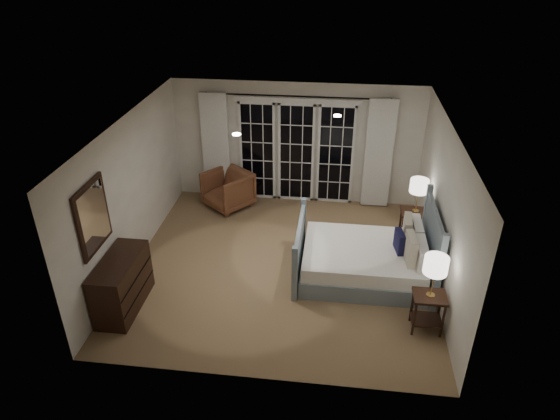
# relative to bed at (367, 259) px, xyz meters

# --- Properties ---
(floor) EXTENTS (5.00, 5.00, 0.00)m
(floor) POSITION_rel_bed_xyz_m (-1.42, 0.11, -0.32)
(floor) COLOR #8B6C4A
(floor) RESTS_ON ground
(ceiling) EXTENTS (5.00, 5.00, 0.00)m
(ceiling) POSITION_rel_bed_xyz_m (-1.42, 0.11, 2.18)
(ceiling) COLOR white
(ceiling) RESTS_ON wall_back
(wall_left) EXTENTS (0.02, 5.00, 2.50)m
(wall_left) POSITION_rel_bed_xyz_m (-3.92, 0.11, 0.93)
(wall_left) COLOR white
(wall_left) RESTS_ON floor
(wall_right) EXTENTS (0.02, 5.00, 2.50)m
(wall_right) POSITION_rel_bed_xyz_m (1.08, 0.11, 0.93)
(wall_right) COLOR white
(wall_right) RESTS_ON floor
(wall_back) EXTENTS (5.00, 0.02, 2.50)m
(wall_back) POSITION_rel_bed_xyz_m (-1.42, 2.61, 0.93)
(wall_back) COLOR white
(wall_back) RESTS_ON floor
(wall_front) EXTENTS (5.00, 0.02, 2.50)m
(wall_front) POSITION_rel_bed_xyz_m (-1.42, -2.39, 0.93)
(wall_front) COLOR white
(wall_front) RESTS_ON floor
(french_doors) EXTENTS (2.50, 0.04, 2.20)m
(french_doors) POSITION_rel_bed_xyz_m (-1.42, 2.56, 0.77)
(french_doors) COLOR black
(french_doors) RESTS_ON wall_back
(curtain_rod) EXTENTS (3.50, 0.03, 0.03)m
(curtain_rod) POSITION_rel_bed_xyz_m (-1.42, 2.51, 1.93)
(curtain_rod) COLOR black
(curtain_rod) RESTS_ON wall_back
(curtain_left) EXTENTS (0.55, 0.10, 2.25)m
(curtain_left) POSITION_rel_bed_xyz_m (-3.07, 2.49, 0.83)
(curtain_left) COLOR white
(curtain_left) RESTS_ON curtain_rod
(curtain_right) EXTENTS (0.55, 0.10, 2.25)m
(curtain_right) POSITION_rel_bed_xyz_m (0.23, 2.49, 0.83)
(curtain_right) COLOR white
(curtain_right) RESTS_ON curtain_rod
(downlight_a) EXTENTS (0.12, 0.12, 0.01)m
(downlight_a) POSITION_rel_bed_xyz_m (-0.62, 0.71, 2.17)
(downlight_a) COLOR white
(downlight_a) RESTS_ON ceiling
(downlight_b) EXTENTS (0.12, 0.12, 0.01)m
(downlight_b) POSITION_rel_bed_xyz_m (-2.02, -0.29, 2.17)
(downlight_b) COLOR white
(downlight_b) RESTS_ON ceiling
(bed) EXTENTS (2.15, 1.54, 1.25)m
(bed) POSITION_rel_bed_xyz_m (0.00, 0.00, 0.00)
(bed) COLOR slate
(bed) RESTS_ON floor
(nightstand_left) EXTENTS (0.46, 0.37, 0.60)m
(nightstand_left) POSITION_rel_bed_xyz_m (0.81, -1.19, 0.07)
(nightstand_left) COLOR black
(nightstand_left) RESTS_ON floor
(nightstand_right) EXTENTS (0.51, 0.41, 0.66)m
(nightstand_right) POSITION_rel_bed_xyz_m (0.86, 1.11, 0.11)
(nightstand_right) COLOR black
(nightstand_right) RESTS_ON floor
(lamp_left) EXTENTS (0.33, 0.33, 0.63)m
(lamp_left) POSITION_rel_bed_xyz_m (0.81, -1.19, 0.79)
(lamp_left) COLOR tan
(lamp_left) RESTS_ON nightstand_left
(lamp_right) EXTENTS (0.32, 0.32, 0.62)m
(lamp_right) POSITION_rel_bed_xyz_m (0.86, 1.11, 0.84)
(lamp_right) COLOR tan
(lamp_right) RESTS_ON nightstand_right
(armchair) EXTENTS (1.17, 1.17, 0.77)m
(armchair) POSITION_rel_bed_xyz_m (-2.77, 2.07, 0.06)
(armchair) COLOR brown
(armchair) RESTS_ON floor
(dresser) EXTENTS (0.51, 1.19, 0.84)m
(dresser) POSITION_rel_bed_xyz_m (-3.65, -1.25, 0.10)
(dresser) COLOR black
(dresser) RESTS_ON floor
(mirror) EXTENTS (0.05, 0.85, 1.00)m
(mirror) POSITION_rel_bed_xyz_m (-3.88, -1.25, 1.23)
(mirror) COLOR black
(mirror) RESTS_ON wall_left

